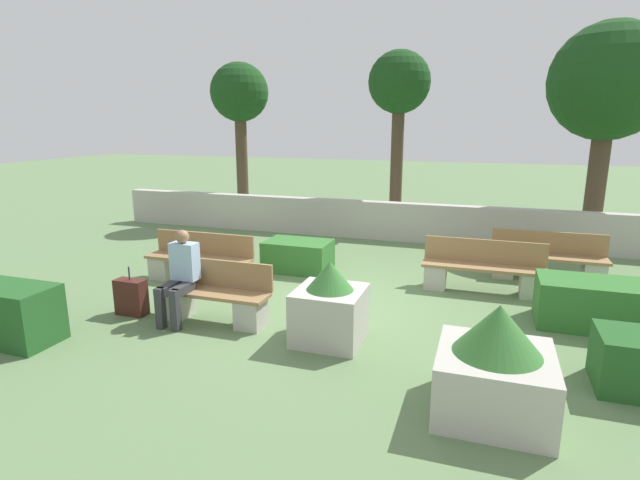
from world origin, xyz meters
name	(u,v)px	position (x,y,z in m)	size (l,w,h in m)	color
ground_plane	(337,305)	(0.00, 0.00, 0.00)	(60.00, 60.00, 0.00)	#607F51
perimeter_wall	(393,221)	(0.00, 4.68, 0.46)	(14.88, 0.30, 0.92)	#B7B2A8
bench_front	(214,299)	(-1.49, -1.18, 0.32)	(1.67, 0.48, 0.86)	#937047
bench_left_side	(200,263)	(-2.67, 0.36, 0.34)	(1.97, 0.48, 0.86)	#937047
bench_right_side	(483,272)	(2.15, 1.40, 0.34)	(2.00, 0.48, 0.86)	#937047
bench_back	(548,262)	(3.25, 2.45, 0.34)	(1.96, 0.49, 0.86)	#937047
person_seated_man	(180,272)	(-1.93, -1.32, 0.72)	(0.38, 0.64, 1.32)	#333338
hedge_block_near_right	(612,306)	(3.86, 0.34, 0.33)	(1.94, 0.85, 0.66)	#33702D
hedge_block_mid_left	(298,256)	(-1.25, 1.57, 0.29)	(1.24, 0.82, 0.58)	#33702D
planter_corner_left	(330,307)	(0.29, -1.28, 0.47)	(0.86, 0.86, 1.08)	#B7B2A8
planter_corner_right	(495,367)	(2.31, -2.38, 0.50)	(1.09, 1.09, 1.13)	#B7B2A8
suitcase	(131,297)	(-2.78, -1.35, 0.27)	(0.46, 0.22, 0.74)	#471E19
tree_leftmost	(240,98)	(-4.45, 5.55, 3.44)	(1.58, 1.58, 4.38)	#473828
tree_center_left	(399,89)	(-0.16, 5.87, 3.60)	(1.56, 1.56, 4.55)	#473828
tree_center_right	(609,84)	(4.46, 5.66, 3.59)	(2.55, 2.55, 4.93)	#473828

